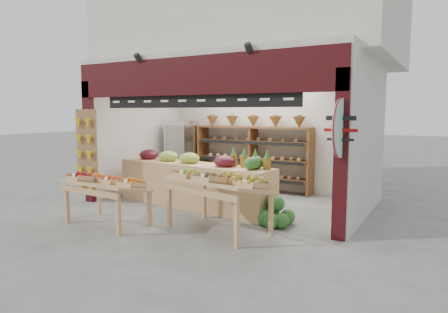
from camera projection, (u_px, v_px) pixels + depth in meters
ground at (221, 206)px, 8.51m from camera, size 60.00×60.00×0.00m
shop_structure at (255, 30)px, 9.47m from camera, size 6.36×5.12×5.40m
banana_board at (86, 152)px, 8.71m from camera, size 0.60×0.15×1.80m
gift_sign at (341, 128)px, 5.97m from camera, size 0.04×0.93×0.92m
back_shelving at (253, 145)px, 10.12m from camera, size 3.07×0.50×1.89m
refrigerator at (182, 154)px, 10.74m from camera, size 0.71×0.71×1.75m
cardboard_stack at (202, 184)px, 9.75m from camera, size 1.05×0.87×0.67m
mid_counter at (193, 183)px, 8.38m from camera, size 3.74×1.14×1.14m
display_table_left at (106, 184)px, 7.14m from camera, size 1.52×0.92×0.95m
display_table_right at (217, 182)px, 6.67m from camera, size 1.86×1.32×1.06m
watermelon_pile at (274, 214)px, 7.03m from camera, size 0.67×0.69×0.52m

